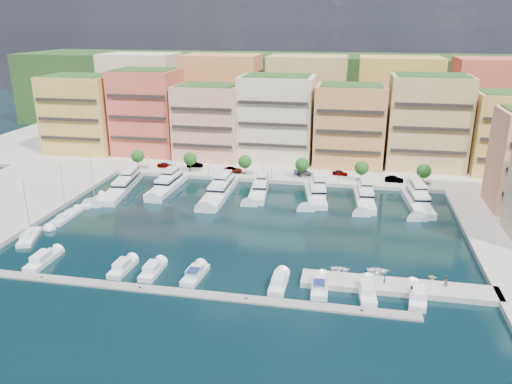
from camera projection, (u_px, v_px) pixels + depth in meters
ground at (248, 225)px, 108.24m from camera, size 400.00×400.00×0.00m
north_quay at (287, 154)px, 165.76m from camera, size 220.00×64.00×2.00m
hillside at (302, 126)px, 210.29m from camera, size 240.00×40.00×58.00m
south_pontoon at (192, 294)px, 80.96m from camera, size 72.00×2.20×0.35m
finger_pier at (398, 290)px, 82.38m from camera, size 32.00×5.00×2.00m
apartment_0 at (82, 114)px, 162.28m from camera, size 22.00×16.50×24.80m
apartment_1 at (147, 112)px, 159.81m from camera, size 20.00×16.50×26.80m
apartment_2 at (209, 122)px, 154.79m from camera, size 20.00×15.50×22.80m
apartment_3 at (277, 118)px, 152.34m from camera, size 22.00×16.50×25.80m
apartment_4 at (349, 125)px, 146.81m from camera, size 20.00×15.50×23.80m
apartment_5 at (427, 122)px, 144.17m from camera, size 22.00×16.50×26.80m
apartment_6 at (509, 133)px, 138.97m from camera, size 20.00×15.50×22.80m
backblock_0 at (142, 96)px, 181.67m from camera, size 26.00×18.00×30.00m
backblock_1 at (222, 98)px, 176.22m from camera, size 26.00×18.00×30.00m
backblock_2 at (307, 101)px, 170.77m from camera, size 26.00×18.00×30.00m
backblock_3 at (397, 104)px, 165.31m from camera, size 26.00×18.00×30.00m
backblock_4 at (494, 106)px, 159.86m from camera, size 26.00×18.00×30.00m
tree_0 at (138, 156)px, 145.05m from camera, size 3.80×3.80×5.65m
tree_1 at (190, 159)px, 142.14m from camera, size 3.80×3.80×5.65m
tree_2 at (245, 162)px, 139.23m from camera, size 3.80×3.80×5.65m
tree_3 at (302, 165)px, 136.32m from camera, size 3.80×3.80×5.65m
tree_4 at (362, 168)px, 133.41m from camera, size 3.80×3.80×5.65m
tree_5 at (424, 171)px, 130.50m from camera, size 3.80×3.80×5.65m
lamppost_0 at (148, 162)px, 142.48m from camera, size 0.30×0.30×4.20m
lamppost_1 at (208, 165)px, 139.21m from camera, size 0.30×0.30×4.20m
lamppost_2 at (272, 169)px, 135.94m from camera, size 0.30×0.30×4.20m
lamppost_3 at (338, 172)px, 132.67m from camera, size 0.30×0.30×4.20m
lamppost_4 at (408, 176)px, 129.40m from camera, size 0.30×0.30×4.20m
yacht_0 at (123, 185)px, 131.01m from camera, size 7.81×25.15×7.30m
yacht_1 at (168, 185)px, 131.42m from camera, size 5.49×19.10×7.30m
yacht_2 at (220, 190)px, 127.17m from camera, size 5.40×22.72×7.30m
yacht_3 at (259, 189)px, 127.88m from camera, size 5.66×17.16×7.30m
yacht_4 at (315, 193)px, 124.88m from camera, size 7.37×18.25×7.30m
yacht_5 at (364, 196)px, 122.48m from camera, size 5.64×18.57×7.30m
yacht_6 at (417, 200)px, 119.98m from camera, size 6.73×19.26×7.30m
cruiser_0 at (43, 260)px, 91.30m from camera, size 2.79×8.45×2.55m
cruiser_2 at (123, 268)px, 88.46m from camera, size 2.90×7.31×2.55m
cruiser_3 at (153, 271)px, 87.44m from camera, size 2.78×7.13×2.55m
cruiser_4 at (195, 275)px, 86.00m from camera, size 3.31×7.61×2.66m
cruiser_6 at (279, 283)px, 83.36m from camera, size 2.72×7.61×2.55m
cruiser_7 at (320, 287)px, 82.11m from camera, size 2.94×7.46×2.66m
cruiser_8 at (367, 292)px, 80.75m from camera, size 3.30×8.47×2.55m
cruiser_9 at (418, 297)px, 79.29m from camera, size 3.57×8.10×2.55m
sailboat_0 at (29, 238)px, 101.38m from camera, size 5.72×9.56×13.20m
sailboat_2 at (94, 202)px, 121.21m from camera, size 3.79×9.16×13.20m
sailboat_1 at (65, 218)px, 111.68m from camera, size 2.96×9.27×13.20m
tender_1 at (364, 274)px, 86.46m from camera, size 1.98×1.85×0.84m
tender_0 at (340, 269)px, 88.38m from camera, size 3.70×2.79×0.72m
tender_3 at (432, 277)px, 85.65m from camera, size 1.83×1.66×0.85m
tender_2 at (378, 271)px, 87.77m from camera, size 4.24×3.27×0.81m
car_0 at (165, 165)px, 146.93m from camera, size 4.68×2.17×1.55m
car_1 at (195, 165)px, 147.12m from camera, size 5.02×2.80×1.57m
car_2 at (233, 170)px, 142.42m from camera, size 5.77×3.39×1.51m
car_3 at (303, 172)px, 139.88m from camera, size 5.41×2.27×1.56m
car_4 at (340, 173)px, 139.58m from camera, size 4.37×2.09×1.44m
car_5 at (394, 179)px, 133.68m from camera, size 5.01×2.16×1.60m
person_0 at (385, 280)px, 81.97m from camera, size 0.46×0.61×1.53m
person_1 at (445, 281)px, 81.31m from camera, size 0.96×0.78×1.85m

